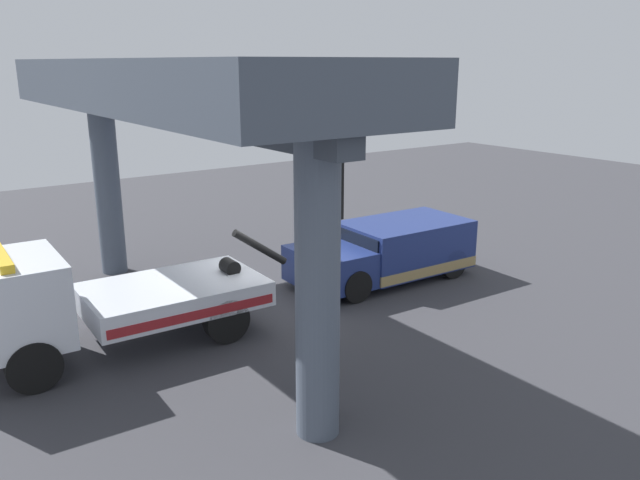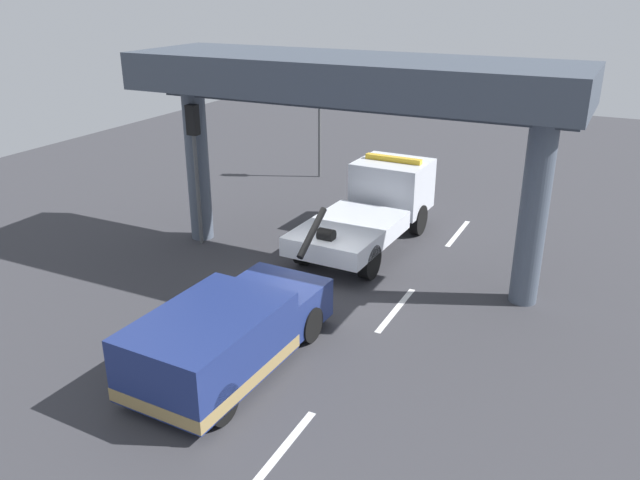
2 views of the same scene
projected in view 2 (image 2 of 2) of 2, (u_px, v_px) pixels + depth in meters
The scene contains 9 objects.
ground_plane at pixel (315, 293), 17.22m from camera, with size 60.00×40.00×0.10m, color #38383D.
lane_stripe_west at pixel (279, 454), 11.26m from camera, with size 2.60×0.16×0.01m, color silver.
lane_stripe_mid at pixel (396, 310), 16.25m from camera, with size 2.60×0.16×0.01m, color silver.
lane_stripe_east at pixel (458, 233), 21.23m from camera, with size 2.60×0.16×0.01m, color silver.
tow_truck_white at pixel (375, 205), 20.24m from camera, with size 7.29×2.61×2.46m.
towed_van_green at pixel (227, 337), 13.48m from camera, with size 5.27×2.37×1.58m.
overpass_structure at pixel (347, 89), 16.91m from camera, with size 3.60×12.23×5.96m.
traffic_light_near at pixel (195, 145), 19.26m from camera, with size 0.39×0.32×4.41m.
traffic_light_far at pixel (320, 108), 26.43m from camera, with size 0.39×0.32×4.01m.
Camera 2 is at (-13.77, -6.99, 7.71)m, focal length 35.77 mm.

